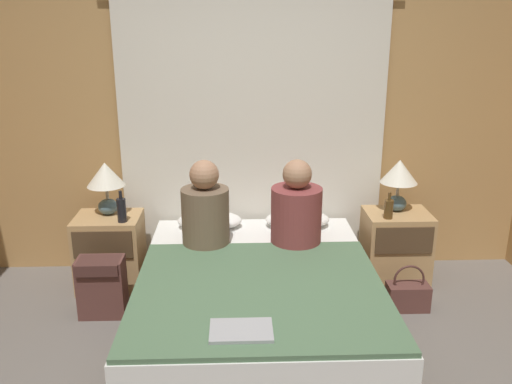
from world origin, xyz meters
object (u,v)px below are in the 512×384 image
Objects in this scene: nightstand_left at (110,252)px; lamp_right at (399,176)px; laptop_on_bed at (241,330)px; handbag_on_floor at (408,295)px; lamp_left at (106,179)px; person_left_in_bed at (205,211)px; nightstand_right at (395,247)px; pillow_left at (210,221)px; backpack_on_floor at (102,284)px; pillow_right at (297,219)px; person_right_in_bed at (296,211)px; bed at (258,303)px; beer_bottle_on_left_stand at (122,210)px; beer_bottle_on_right_stand at (389,209)px.

lamp_right reaches higher than nightstand_left.
laptop_on_bed is 1.62m from handbag_on_floor.
person_left_in_bed reaches higher than lamp_left.
laptop_on_bed is (-1.23, -1.45, 0.19)m from nightstand_right.
nightstand_left is at bearing 160.86° from person_left_in_bed.
backpack_on_floor is at bearing -144.44° from pillow_left.
nightstand_right is at bearing -90.00° from lamp_right.
pillow_right is at bearing 3.52° from nightstand_left.
nightstand_left is 1.43× the size of lamp_left.
nightstand_left is 1.48m from pillow_right.
handbag_on_floor is (1.45, -0.17, -0.60)m from person_left_in_bed.
pillow_left is 0.79× the size of person_right_in_bed.
lamp_left is at bearing 180.00° from lamp_right.
pillow_left is (-1.46, 0.03, -0.35)m from lamp_right.
lamp_right is at bearing 12.75° from backpack_on_floor.
lamp_left is (-1.11, 0.77, 0.64)m from bed.
lamp_right is at bearing 21.50° from person_right_in_bed.
backpack_on_floor is at bearing -179.99° from handbag_on_floor.
nightstand_left is 2.44× the size of beer_bottle_on_left_stand.
beer_bottle_on_right_stand is (-0.11, -0.11, 0.36)m from nightstand_right.
person_right_in_bed is at bearing 7.20° from backpack_on_floor.
beer_bottle_on_right_stand is at bearing -135.07° from nightstand_right.
nightstand_left reaches higher than handbag_on_floor.
person_right_in_bed is (0.65, -0.00, -0.01)m from person_left_in_bed.
bed is at bearing -31.56° from beer_bottle_on_left_stand.
beer_bottle_on_right_stand is (2.12, -0.17, -0.20)m from lamp_left.
beer_bottle_on_left_stand is 0.55m from backpack_on_floor.
lamp_left is at bearing 156.95° from person_left_in_bed.
beer_bottle_on_left_stand is at bearing -38.61° from nightstand_left.
lamp_left reaches higher than beer_bottle_on_left_stand.
person_left_in_bed is 0.65m from person_right_in_bed.
lamp_left is 2.23m from lamp_right.
nightstand_left is 2.30m from lamp_right.
person_left_in_bed reaches higher than lamp_right.
beer_bottle_on_right_stand is 0.62× the size of laptop_on_bed.
pillow_right is at bearing 73.47° from laptop_on_bed.
person_right_in_bed is at bearing 56.67° from bed.
beer_bottle_on_left_stand is at bearing -50.89° from lamp_left.
person_left_in_bed is (-0.70, -0.35, 0.20)m from pillow_right.
lamp_right is at bearing 50.97° from laptop_on_bed.
pillow_right is 0.70m from beer_bottle_on_right_stand.
beer_bottle_on_left_stand is (-1.32, -0.20, 0.17)m from pillow_right.
pillow_right is (-0.77, 0.09, 0.21)m from nightstand_right.
handbag_on_floor is at bearing -74.52° from beer_bottle_on_right_stand.
person_right_in_bed is (0.29, 0.45, 0.48)m from bed.
pillow_right is 1.45× the size of handbag_on_floor.
beer_bottle_on_left_stand reaches higher than handbag_on_floor.
pillow_left is at bearing 113.30° from bed.
person_left_in_bed is 1.48× the size of backpack_on_floor.
lamp_left is at bearing 90.00° from nightstand_left.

